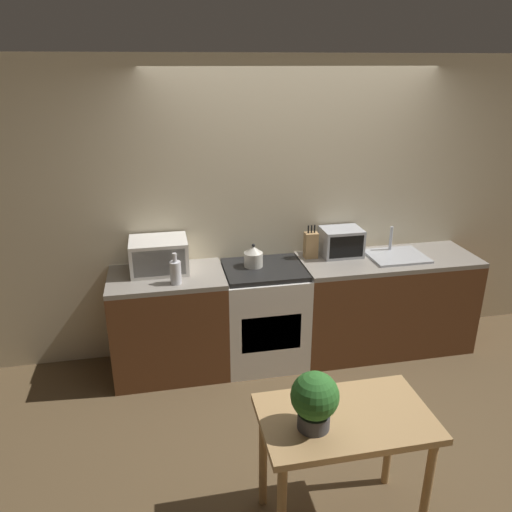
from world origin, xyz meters
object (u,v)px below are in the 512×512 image
microwave (159,255)px  bottle (176,272)px  stove_range (264,315)px  toaster_oven (341,242)px  kettle (253,257)px  dining_table (344,433)px

microwave → bottle: size_ratio=1.84×
stove_range → toaster_oven: (0.74, 0.15, 0.58)m
stove_range → microwave: 1.05m
stove_range → kettle: 0.55m
microwave → dining_table: microwave is taller
microwave → bottle: microwave is taller
stove_range → dining_table: stove_range is taller
microwave → dining_table: (0.93, -1.89, -0.39)m
kettle → bottle: 0.70m
stove_range → microwave: microwave is taller
stove_range → toaster_oven: toaster_oven is taller
stove_range → bottle: (-0.75, -0.18, 0.55)m
kettle → toaster_oven: (0.82, 0.10, 0.04)m
dining_table → microwave: bearing=116.2°
kettle → bottle: bearing=-161.3°
stove_range → microwave: (-0.87, 0.11, 0.59)m
kettle → microwave: bearing=175.7°
stove_range → microwave: size_ratio=1.92×
kettle → microwave: microwave is taller
kettle → dining_table: kettle is taller
kettle → bottle: size_ratio=0.80×
kettle → dining_table: (0.14, -1.83, -0.34)m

